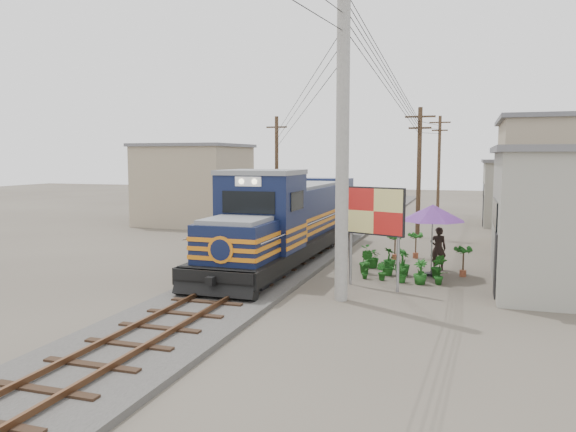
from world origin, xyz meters
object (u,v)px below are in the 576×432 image
(market_umbrella, at_px, (433,213))
(vendor, at_px, (438,248))
(billboard, at_px, (374,214))
(locomotive, at_px, (290,222))

(market_umbrella, relative_size, vendor, 1.80)
(market_umbrella, bearing_deg, billboard, -122.90)
(locomotive, height_order, market_umbrella, locomotive)
(locomotive, distance_m, market_umbrella, 6.07)
(billboard, distance_m, vendor, 4.55)
(locomotive, distance_m, vendor, 6.11)
(market_umbrella, xyz_separation_m, vendor, (0.17, 1.16, -1.48))
(billboard, height_order, market_umbrella, billboard)
(billboard, height_order, vendor, billboard)
(billboard, xyz_separation_m, market_umbrella, (1.71, 2.64, -0.17))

